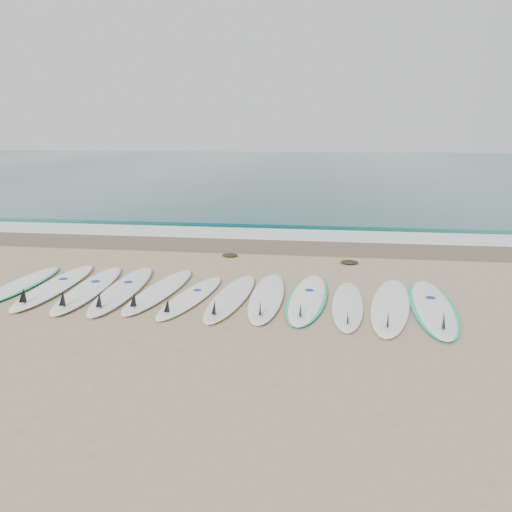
# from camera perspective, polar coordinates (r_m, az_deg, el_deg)

# --- Properties ---
(ground) EXTENTS (120.00, 120.00, 0.00)m
(ground) POSITION_cam_1_polar(r_m,az_deg,el_deg) (8.61, -5.12, -4.88)
(ground) COLOR tan
(ocean) EXTENTS (120.00, 55.00, 0.03)m
(ocean) POSITION_cam_1_polar(r_m,az_deg,el_deg) (40.57, 5.18, 10.17)
(ocean) COLOR #1C554F
(ocean) RESTS_ON ground
(wet_sand_band) EXTENTS (120.00, 1.80, 0.01)m
(wet_sand_band) POSITION_cam_1_polar(r_m,az_deg,el_deg) (12.49, -0.98, 1.23)
(wet_sand_band) COLOR brown
(wet_sand_band) RESTS_ON ground
(foam_band) EXTENTS (120.00, 1.40, 0.04)m
(foam_band) POSITION_cam_1_polar(r_m,az_deg,el_deg) (13.84, -0.11, 2.57)
(foam_band) COLOR silver
(foam_band) RESTS_ON ground
(wave_crest) EXTENTS (120.00, 1.00, 0.10)m
(wave_crest) POSITION_cam_1_polar(r_m,az_deg,el_deg) (15.29, 0.66, 3.80)
(wave_crest) COLOR #1C554F
(wave_crest) RESTS_ON ground
(surfboard_0) EXTENTS (0.62, 2.47, 0.31)m
(surfboard_0) POSITION_cam_1_polar(r_m,az_deg,el_deg) (10.15, -25.41, -3.00)
(surfboard_0) COLOR white
(surfboard_0) RESTS_ON ground
(surfboard_1) EXTENTS (0.65, 2.85, 0.36)m
(surfboard_1) POSITION_cam_1_polar(r_m,az_deg,el_deg) (9.74, -22.11, -3.23)
(surfboard_1) COLOR white
(surfboard_1) RESTS_ON ground
(surfboard_2) EXTENTS (0.74, 2.85, 0.36)m
(surfboard_2) POSITION_cam_1_polar(r_m,az_deg,el_deg) (9.37, -18.68, -3.60)
(surfboard_2) COLOR white
(surfboard_2) RESTS_ON ground
(surfboard_3) EXTENTS (0.72, 2.89, 0.37)m
(surfboard_3) POSITION_cam_1_polar(r_m,az_deg,el_deg) (9.15, -15.12, -3.76)
(surfboard_3) COLOR white
(surfboard_3) RESTS_ON ground
(surfboard_4) EXTENTS (0.84, 2.71, 0.34)m
(surfboard_4) POSITION_cam_1_polar(r_m,az_deg,el_deg) (8.96, -11.11, -3.94)
(surfboard_4) COLOR white
(surfboard_4) RESTS_ON ground
(surfboard_5) EXTENTS (0.90, 2.48, 0.31)m
(surfboard_5) POSITION_cam_1_polar(r_m,az_deg,el_deg) (8.57, -7.56, -4.67)
(surfboard_5) COLOR white
(surfboard_5) RESTS_ON ground
(surfboard_6) EXTENTS (0.78, 2.65, 0.33)m
(surfboard_6) POSITION_cam_1_polar(r_m,az_deg,el_deg) (8.47, -2.98, -4.75)
(surfboard_6) COLOR white
(surfboard_6) RESTS_ON ground
(surfboard_7) EXTENTS (0.59, 2.70, 0.35)m
(surfboard_7) POSITION_cam_1_polar(r_m,az_deg,el_deg) (8.48, 1.21, -4.71)
(surfboard_7) COLOR white
(surfboard_7) RESTS_ON ground
(surfboard_8) EXTENTS (0.86, 2.77, 0.35)m
(surfboard_8) POSITION_cam_1_polar(r_m,az_deg,el_deg) (8.50, 5.88, -4.79)
(surfboard_8) COLOR white
(surfboard_8) RESTS_ON ground
(surfboard_9) EXTENTS (0.63, 2.47, 0.31)m
(surfboard_9) POSITION_cam_1_polar(r_m,az_deg,el_deg) (8.24, 10.44, -5.56)
(surfboard_9) COLOR white
(surfboard_9) RESTS_ON ground
(surfboard_10) EXTENTS (1.07, 2.96, 0.37)m
(surfboard_10) POSITION_cam_1_polar(r_m,az_deg,el_deg) (8.35, 15.11, -5.49)
(surfboard_10) COLOR white
(surfboard_10) RESTS_ON ground
(surfboard_11) EXTENTS (0.88, 2.92, 0.37)m
(surfboard_11) POSITION_cam_1_polar(r_m,az_deg,el_deg) (8.53, 19.58, -5.48)
(surfboard_11) COLOR white
(surfboard_11) RESTS_ON ground
(seaweed_near) EXTENTS (0.36, 0.28, 0.07)m
(seaweed_near) POSITION_cam_1_polar(r_m,az_deg,el_deg) (11.40, -3.02, 0.10)
(seaweed_near) COLOR black
(seaweed_near) RESTS_ON ground
(seaweed_far) EXTENTS (0.39, 0.30, 0.07)m
(seaweed_far) POSITION_cam_1_polar(r_m,az_deg,el_deg) (10.96, 10.60, -0.69)
(seaweed_far) COLOR black
(seaweed_far) RESTS_ON ground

